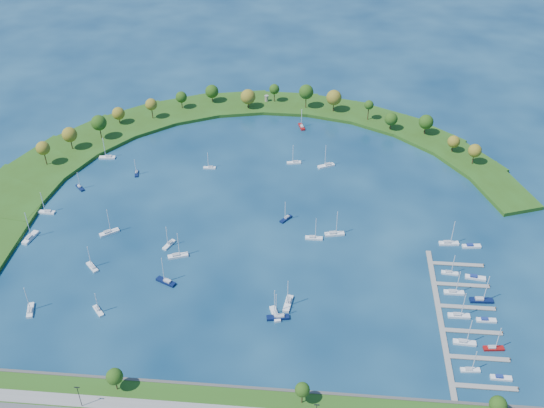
# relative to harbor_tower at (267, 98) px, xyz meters

# --- Properties ---
(ground) EXTENTS (700.00, 700.00, 0.00)m
(ground) POSITION_rel_harbor_tower_xyz_m (8.34, -118.80, -4.02)
(ground) COLOR #082545
(ground) RESTS_ON ground
(breakwater) EXTENTS (286.74, 247.64, 2.00)m
(breakwater) POSITION_rel_harbor_tower_xyz_m (-37.98, -70.08, -3.03)
(breakwater) COLOR #2C5115
(breakwater) RESTS_ON ground
(breakwater_trees) EXTENTS (236.54, 91.96, 15.38)m
(breakwater_trees) POSITION_rel_harbor_tower_xyz_m (-4.93, -30.89, 6.55)
(breakwater_trees) COLOR #382314
(breakwater_trees) RESTS_ON breakwater
(harbor_tower) EXTENTS (2.60, 2.60, 3.94)m
(harbor_tower) POSITION_rel_harbor_tower_xyz_m (0.00, 0.00, 0.00)
(harbor_tower) COLOR gray
(harbor_tower) RESTS_ON breakwater
(dock_system) EXTENTS (24.28, 82.00, 1.60)m
(dock_system) POSITION_rel_harbor_tower_xyz_m (93.64, -179.80, -3.67)
(dock_system) COLOR gray
(dock_system) RESTS_ON ground
(moored_boat_0) EXTENTS (5.94, 7.02, 10.64)m
(moored_boat_0) POSITION_rel_harbor_tower_xyz_m (20.67, -120.46, -3.15)
(moored_boat_0) COLOR #0A163F
(moored_boat_0) RESTS_ON ground
(moored_boat_1) EXTENTS (4.67, 8.50, 12.03)m
(moored_boat_1) POSITION_rel_harbor_tower_xyz_m (23.81, -28.87, -3.11)
(moored_boat_1) COLOR #9A0F0E
(moored_boat_1) RESTS_ON ground
(moored_boat_2) EXTENTS (9.30, 6.18, 13.35)m
(moored_boat_2) POSITION_rel_harbor_tower_xyz_m (-27.11, -169.05, -3.07)
(moored_boat_2) COLOR #0A163F
(moored_boat_2) RESTS_ON ground
(moored_boat_3) EXTENTS (8.00, 3.59, 11.36)m
(moored_boat_3) POSITION_rel_harbor_tower_xyz_m (21.64, -69.43, -3.13)
(moored_boat_3) COLOR white
(moored_boat_3) RESTS_ON ground
(moored_boat_4) EXTENTS (9.35, 4.07, 13.31)m
(moored_boat_4) POSITION_rel_harbor_tower_xyz_m (22.02, -185.62, -3.08)
(moored_boat_4) COLOR #0A163F
(moored_boat_4) RESTS_ON ground
(moored_boat_5) EXTENTS (8.92, 7.53, 13.51)m
(moored_boat_5) POSITION_rel_harbor_tower_xyz_m (-61.06, -138.45, -3.07)
(moored_boat_5) COLOR white
(moored_boat_5) RESTS_ON ground
(moored_boat_6) EXTENTS (9.48, 6.44, 13.65)m
(moored_boat_6) POSITION_rel_harbor_tower_xyz_m (39.25, -71.35, -3.06)
(moored_boat_6) COLOR white
(moored_boat_6) RESTS_ON ground
(moored_boat_7) EXTENTS (8.04, 2.27, 11.81)m
(moored_boat_7) POSITION_rel_harbor_tower_xyz_m (34.50, -134.12, -3.12)
(moored_boat_7) COLOR white
(moored_boat_7) RESTS_ON ground
(moored_boat_8) EXTENTS (6.12, 6.23, 10.03)m
(moored_boat_8) POSITION_rel_harbor_tower_xyz_m (-87.15, -103.14, -3.17)
(moored_boat_8) COLOR #0A163F
(moored_boat_8) RESTS_ON ground
(moored_boat_9) EXTENTS (3.96, 9.65, 13.77)m
(moored_boat_9) POSITION_rel_harbor_tower_xyz_m (25.44, -177.55, -3.06)
(moored_boat_9) COLOR white
(moored_boat_9) RESTS_ON ground
(moored_boat_10) EXTENTS (5.35, 9.02, 12.82)m
(moored_boat_10) POSITION_rel_harbor_tower_xyz_m (20.66, -184.05, -3.09)
(moored_boat_10) COLOR white
(moored_boat_10) RESTS_ON ground
(moored_boat_11) EXTENTS (9.37, 5.36, 13.29)m
(moored_boat_11) POSITION_rel_harbor_tower_xyz_m (-25.60, -152.09, -3.08)
(moored_boat_11) COLOR white
(moored_boat_11) RESTS_ON ground
(moored_boat_12) EXTENTS (6.69, 2.21, 9.69)m
(moored_boat_12) POSITION_rel_harbor_tower_xyz_m (-23.61, -78.47, -3.17)
(moored_boat_12) COLOR white
(moored_boat_12) RESTS_ON ground
(moored_boat_13) EXTENTS (4.61, 8.61, 12.19)m
(moored_boat_13) POSITION_rel_harbor_tower_xyz_m (-77.95, -190.41, -3.11)
(moored_boat_13) COLOR white
(moored_boat_13) RESTS_ON ground
(moored_boat_14) EXTENTS (3.25, 6.67, 9.44)m
(moored_boat_14) POSITION_rel_harbor_tower_xyz_m (-61.53, -87.44, -3.18)
(moored_boat_14) COLOR #0A163F
(moored_boat_14) RESTS_ON ground
(moored_boat_15) EXTENTS (8.27, 2.54, 12.07)m
(moored_boat_15) POSITION_rel_harbor_tower_xyz_m (-96.24, -125.33, -3.11)
(moored_boat_15) COLOR white
(moored_boat_15) RESTS_ON ground
(moored_boat_16) EXTENTS (6.12, 6.69, 10.43)m
(moored_boat_16) POSITION_rel_harbor_tower_xyz_m (-50.61, -188.15, -3.16)
(moored_boat_16) COLOR white
(moored_boat_16) RESTS_ON ground
(moored_boat_17) EXTENTS (4.81, 10.18, 14.44)m
(moored_boat_17) POSITION_rel_harbor_tower_xyz_m (-96.41, -145.30, -3.04)
(moored_boat_17) COLOR white
(moored_boat_17) RESTS_ON ground
(moored_boat_18) EXTENTS (9.48, 4.36, 13.46)m
(moored_boat_18) POSITION_rel_harbor_tower_xyz_m (44.00, -130.38, -3.07)
(moored_boat_18) COLOR white
(moored_boat_18) RESTS_ON ground
(moored_boat_19) EXTENTS (5.00, 7.81, 11.16)m
(moored_boat_19) POSITION_rel_harbor_tower_xyz_m (-31.23, -144.54, -3.14)
(moored_boat_19) COLOR white
(moored_boat_19) RESTS_ON ground
(moored_boat_20) EXTENTS (8.96, 3.20, 12.90)m
(moored_boat_20) POSITION_rel_harbor_tower_xyz_m (-81.76, -73.11, -3.09)
(moored_boat_20) COLOR white
(moored_boat_20) RESTS_ON ground
(moored_boat_21) EXTENTS (7.03, 7.13, 11.50)m
(moored_boat_21) POSITION_rel_harbor_tower_xyz_m (-61.33, -162.66, -3.13)
(moored_boat_21) COLOR white
(moored_boat_21) RESTS_ON ground
(docked_boat_0) EXTENTS (7.22, 2.53, 10.42)m
(docked_boat_0) POSITION_rel_harbor_tower_xyz_m (93.88, -205.63, -3.16)
(docked_boat_0) COLOR white
(docked_boat_0) RESTS_ON ground
(docked_boat_1) EXTENTS (7.66, 2.31, 1.55)m
(docked_boat_1) POSITION_rel_harbor_tower_xyz_m (104.33, -208.30, -3.45)
(docked_boat_1) COLOR white
(docked_boat_1) RESTS_ON ground
(docked_boat_2) EXTENTS (8.72, 2.87, 12.64)m
(docked_boat_2) POSITION_rel_harbor_tower_xyz_m (93.85, -192.58, -3.10)
(docked_boat_2) COLOR white
(docked_boat_2) RESTS_ON ground
(docked_boat_3) EXTENTS (7.96, 2.99, 11.42)m
(docked_boat_3) POSITION_rel_harbor_tower_xyz_m (104.37, -194.47, -3.13)
(docked_boat_3) COLOR #9A0F0E
(docked_boat_3) RESTS_ON ground
(docked_boat_4) EXTENTS (8.76, 2.65, 12.79)m
(docked_boat_4) POSITION_rel_harbor_tower_xyz_m (93.85, -178.51, -3.09)
(docked_boat_4) COLOR white
(docked_boat_4) RESTS_ON ground
(docked_boat_5) EXTENTS (7.83, 2.40, 1.59)m
(docked_boat_5) POSITION_rel_harbor_tower_xyz_m (104.33, -179.99, -3.44)
(docked_boat_5) COLOR white
(docked_boat_5) RESTS_ON ground
(docked_boat_6) EXTENTS (8.36, 2.43, 12.24)m
(docked_boat_6) POSITION_rel_harbor_tower_xyz_m (93.86, -165.16, -3.11)
(docked_boat_6) COLOR white
(docked_boat_6) RESTS_ON ground
(docked_boat_7) EXTENTS (9.57, 3.09, 13.90)m
(docked_boat_7) POSITION_rel_harbor_tower_xyz_m (104.34, -168.92, -3.06)
(docked_boat_7) COLOR #0A163F
(docked_boat_7) RESTS_ON ground
(docked_boat_8) EXTENTS (7.37, 2.62, 10.61)m
(docked_boat_8) POSITION_rel_harbor_tower_xyz_m (93.88, -153.00, -3.15)
(docked_boat_8) COLOR white
(docked_boat_8) RESTS_ON ground
(docked_boat_9) EXTENTS (8.82, 3.38, 1.75)m
(docked_boat_9) POSITION_rel_harbor_tower_xyz_m (104.32, -155.15, -3.38)
(docked_boat_9) COLOR white
(docked_boat_9) RESTS_ON ground
(docked_boat_10) EXTENTS (9.17, 3.42, 13.17)m
(docked_boat_10) POSITION_rel_harbor_tower_xyz_m (96.25, -132.73, -3.08)
(docked_boat_10) COLOR white
(docked_boat_10) RESTS_ON ground
(docked_boat_11) EXTENTS (8.64, 3.34, 1.72)m
(docked_boat_11) POSITION_rel_harbor_tower_xyz_m (106.22, -133.88, -3.39)
(docked_boat_11) COLOR white
(docked_boat_11) RESTS_ON ground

